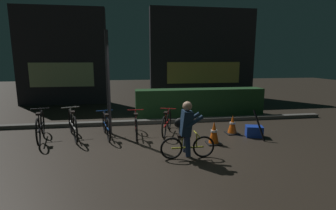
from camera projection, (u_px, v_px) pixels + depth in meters
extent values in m
plane|color=#2D261E|center=(164.00, 145.00, 6.30)|extent=(40.00, 40.00, 0.00)
cube|color=#56544F|center=(155.00, 121.00, 8.43)|extent=(12.00, 0.24, 0.12)
cube|color=#214723|center=(200.00, 102.00, 9.50)|extent=(4.80, 0.70, 1.01)
cube|color=#262328|center=(62.00, 57.00, 11.64)|extent=(4.02, 0.50, 4.43)
cube|color=#BFCC8C|center=(62.00, 75.00, 11.52)|extent=(2.81, 0.04, 1.10)
cube|color=#262328|center=(203.00, 54.00, 13.35)|extent=(5.59, 0.50, 4.69)
cube|color=#E5B751|center=(204.00, 73.00, 13.26)|extent=(3.91, 0.04, 1.10)
cylinder|color=#2D2D33|center=(108.00, 84.00, 7.00)|extent=(0.10, 0.10, 2.88)
torus|color=black|center=(42.00, 122.00, 7.14)|extent=(0.19, 0.69, 0.69)
torus|color=black|center=(38.00, 132.00, 6.19)|extent=(0.19, 0.69, 0.69)
cylinder|color=black|center=(40.00, 127.00, 6.66)|extent=(0.25, 1.03, 0.04)
cylinder|color=black|center=(39.00, 121.00, 6.46)|extent=(0.03, 0.03, 0.39)
cube|color=black|center=(38.00, 114.00, 6.43)|extent=(0.14, 0.22, 0.05)
cylinder|color=black|center=(41.00, 117.00, 6.89)|extent=(0.03, 0.03, 0.44)
cylinder|color=black|center=(40.00, 109.00, 6.85)|extent=(0.46, 0.12, 0.02)
torus|color=black|center=(71.00, 121.00, 7.30)|extent=(0.26, 0.68, 0.70)
torus|color=black|center=(75.00, 130.00, 6.38)|extent=(0.26, 0.68, 0.70)
cylinder|color=silver|center=(73.00, 125.00, 6.84)|extent=(0.36, 1.01, 0.04)
cylinder|color=silver|center=(73.00, 119.00, 6.64)|extent=(0.03, 0.03, 0.39)
cube|color=black|center=(73.00, 112.00, 6.60)|extent=(0.16, 0.22, 0.05)
cylinder|color=silver|center=(71.00, 115.00, 7.05)|extent=(0.03, 0.03, 0.44)
cylinder|color=silver|center=(70.00, 107.00, 7.01)|extent=(0.44, 0.17, 0.02)
torus|color=black|center=(104.00, 122.00, 7.34)|extent=(0.17, 0.61, 0.61)
torus|color=black|center=(109.00, 130.00, 6.51)|extent=(0.17, 0.61, 0.61)
cylinder|color=#19479E|center=(106.00, 126.00, 6.93)|extent=(0.22, 0.89, 0.04)
cylinder|color=#19479E|center=(107.00, 121.00, 6.75)|extent=(0.03, 0.03, 0.34)
cube|color=black|center=(106.00, 115.00, 6.72)|extent=(0.14, 0.22, 0.05)
cylinder|color=#19479E|center=(105.00, 117.00, 7.12)|extent=(0.03, 0.03, 0.38)
cylinder|color=#19479E|center=(105.00, 111.00, 7.09)|extent=(0.46, 0.12, 0.02)
torus|color=black|center=(136.00, 121.00, 7.43)|extent=(0.05, 0.62, 0.62)
torus|color=black|center=(137.00, 130.00, 6.54)|extent=(0.05, 0.62, 0.62)
cylinder|color=#B21919|center=(136.00, 125.00, 6.98)|extent=(0.04, 0.92, 0.04)
cylinder|color=#B21919|center=(136.00, 121.00, 6.79)|extent=(0.03, 0.03, 0.34)
cube|color=black|center=(136.00, 114.00, 6.76)|extent=(0.10, 0.20, 0.05)
cylinder|color=#B21919|center=(136.00, 116.00, 7.19)|extent=(0.03, 0.03, 0.39)
cylinder|color=#B21919|center=(135.00, 110.00, 7.16)|extent=(0.46, 0.03, 0.02)
torus|color=black|center=(169.00, 119.00, 7.67)|extent=(0.23, 0.59, 0.60)
torus|color=black|center=(164.00, 127.00, 6.80)|extent=(0.23, 0.59, 0.60)
cylinder|color=#B21919|center=(167.00, 123.00, 7.24)|extent=(0.31, 0.86, 0.04)
cylinder|color=#B21919|center=(166.00, 119.00, 7.05)|extent=(0.03, 0.03, 0.34)
cube|color=black|center=(166.00, 113.00, 7.02)|extent=(0.16, 0.22, 0.05)
cylinder|color=#B21919|center=(168.00, 115.00, 7.44)|extent=(0.03, 0.03, 0.38)
cylinder|color=#B21919|center=(168.00, 109.00, 7.41)|extent=(0.44, 0.16, 0.02)
cube|color=black|center=(214.00, 143.00, 6.39)|extent=(0.36, 0.36, 0.03)
cone|color=#EA560F|center=(214.00, 132.00, 6.34)|extent=(0.26, 0.26, 0.55)
cylinder|color=white|center=(214.00, 131.00, 6.34)|extent=(0.16, 0.16, 0.05)
cube|color=black|center=(232.00, 133.00, 7.26)|extent=(0.36, 0.36, 0.03)
cone|color=#EA560F|center=(232.00, 124.00, 7.21)|extent=(0.26, 0.26, 0.51)
cylinder|color=white|center=(233.00, 123.00, 7.21)|extent=(0.16, 0.16, 0.05)
cube|color=#193DB7|center=(254.00, 131.00, 6.96)|extent=(0.51, 0.43, 0.30)
torus|color=black|center=(204.00, 147.00, 5.47)|extent=(0.48, 0.05, 0.48)
torus|color=black|center=(171.00, 148.00, 5.37)|extent=(0.48, 0.05, 0.48)
cylinder|color=gold|center=(188.00, 148.00, 5.42)|extent=(0.70, 0.04, 0.04)
cylinder|color=gold|center=(182.00, 142.00, 5.38)|extent=(0.03, 0.03, 0.26)
cube|color=black|center=(182.00, 136.00, 5.35)|extent=(0.20, 0.10, 0.05)
cylinder|color=gold|center=(197.00, 141.00, 5.42)|extent=(0.03, 0.03, 0.30)
cylinder|color=gold|center=(197.00, 134.00, 5.39)|extent=(0.03, 0.46, 0.02)
cylinder|color=navy|center=(186.00, 143.00, 5.50)|extent=(0.11, 0.21, 0.42)
cylinder|color=navy|center=(188.00, 147.00, 5.31)|extent=(0.11, 0.21, 0.42)
cube|color=#192D47|center=(186.00, 123.00, 5.31)|extent=(0.26, 0.32, 0.54)
sphere|color=tan|center=(187.00, 106.00, 5.25)|extent=(0.20, 0.20, 0.20)
cylinder|color=#192D47|center=(191.00, 119.00, 5.46)|extent=(0.40, 0.08, 0.29)
cylinder|color=#192D47|center=(194.00, 122.00, 5.19)|extent=(0.40, 0.08, 0.29)
ellipsoid|color=black|center=(181.00, 123.00, 5.51)|extent=(0.32, 0.16, 0.24)
cylinder|color=black|center=(259.00, 125.00, 6.67)|extent=(0.21, 0.43, 0.77)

